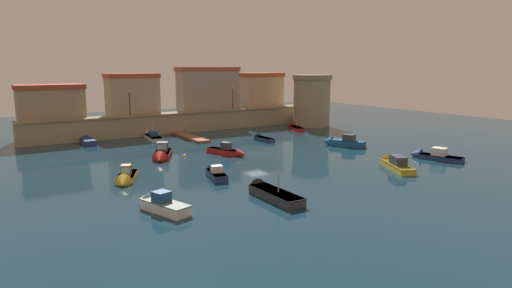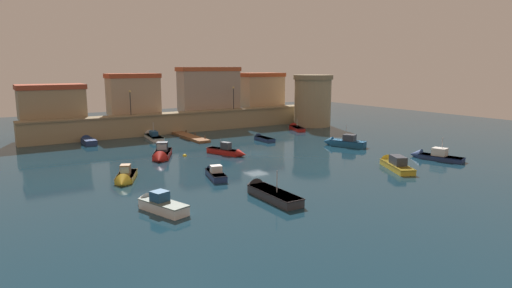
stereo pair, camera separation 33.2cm
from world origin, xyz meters
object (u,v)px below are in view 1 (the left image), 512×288
moored_boat_6 (159,204)px  moored_boat_10 (432,155)px  moored_boat_0 (261,138)px  moored_boat_12 (126,178)px  moored_boat_11 (151,136)px  moored_boat_7 (228,151)px  fortress_tower (312,100)px  moored_boat_5 (215,173)px  moored_boat_2 (87,141)px  moored_boat_3 (268,192)px  quay_lamp_0 (129,99)px  moored_boat_8 (162,155)px  mooring_buoy_0 (185,156)px  moored_boat_4 (294,128)px  quay_lamp_1 (233,94)px  moored_boat_9 (394,163)px  moored_boat_1 (343,142)px

moored_boat_6 → moored_boat_10: 33.06m
moored_boat_0 → moored_boat_12: size_ratio=0.86×
moored_boat_11 → moored_boat_12: bearing=160.9°
moored_boat_6 → moored_boat_7: moored_boat_7 is taller
fortress_tower → moored_boat_5: (-31.51, -23.34, -4.19)m
fortress_tower → moored_boat_2: 38.29m
moored_boat_3 → moored_boat_11: size_ratio=1.00×
quay_lamp_0 → moored_boat_11: bearing=-58.0°
moored_boat_11 → moored_boat_6: bearing=167.1°
moored_boat_3 → moored_boat_8: moored_boat_3 is taller
mooring_buoy_0 → moored_boat_0: bearing=18.4°
quay_lamp_0 → moored_boat_4: (25.53, -7.61, -5.41)m
moored_boat_12 → moored_boat_2: bearing=-159.0°
moored_boat_4 → fortress_tower: bearing=-49.4°
moored_boat_3 → moored_boat_5: bearing=5.6°
moored_boat_4 → moored_boat_12: (-33.98, -18.49, 0.07)m
moored_boat_6 → moored_boat_8: size_ratio=0.85×
quay_lamp_1 → moored_boat_11: quay_lamp_1 is taller
mooring_buoy_0 → fortress_tower: bearing=22.9°
moored_boat_9 → moored_boat_11: 35.71m
moored_boat_1 → fortress_tower: bearing=-53.9°
moored_boat_2 → moored_boat_8: 15.83m
moored_boat_2 → moored_boat_11: moored_boat_11 is taller
moored_boat_7 → moored_boat_12: 15.23m
quay_lamp_0 → mooring_buoy_0: 19.14m
fortress_tower → moored_boat_10: size_ratio=1.45×
fortress_tower → moored_boat_9: fortress_tower is taller
moored_boat_0 → mooring_buoy_0: bearing=107.7°
moored_boat_8 → moored_boat_6: bearing=5.5°
moored_boat_3 → moored_boat_6: 8.94m
moored_boat_5 → moored_boat_11: size_ratio=0.71×
moored_boat_3 → moored_boat_2: bearing=12.5°
moored_boat_0 → moored_boat_6: size_ratio=0.82×
quay_lamp_0 → moored_boat_3: bearing=-89.9°
moored_boat_2 → moored_boat_3: moored_boat_3 is taller
moored_boat_5 → moored_boat_12: size_ratio=0.97×
moored_boat_9 → moored_boat_6: bearing=117.1°
fortress_tower → moored_boat_3: (-30.81, -31.50, -4.21)m
moored_boat_3 → moored_boat_11: (1.94, 33.79, -0.04)m
moored_boat_0 → moored_boat_3: 27.67m
moored_boat_12 → moored_boat_4: bearing=142.9°
quay_lamp_0 → moored_boat_9: bearing=-64.3°
moored_boat_1 → moored_boat_2: bearing=28.3°
moored_boat_3 → moored_boat_9: bearing=-84.6°
quay_lamp_1 → moored_boat_1: 24.28m
moored_boat_3 → moored_boat_10: bearing=-84.8°
moored_boat_1 → moored_boat_4: (4.08, 15.83, -0.25)m
fortress_tower → moored_boat_9: 33.32m
moored_boat_0 → moored_boat_4: size_ratio=0.77×
quay_lamp_0 → moored_boat_8: 18.82m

